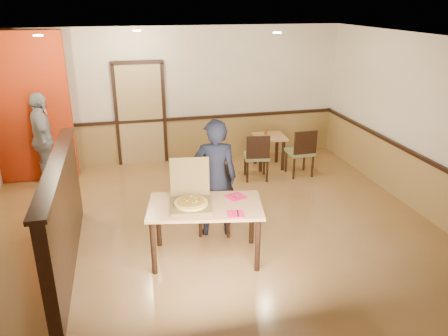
% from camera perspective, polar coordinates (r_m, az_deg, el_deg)
% --- Properties ---
extents(floor, '(7.00, 7.00, 0.00)m').
position_cam_1_polar(floor, '(6.53, -1.35, -9.11)').
color(floor, '#A87641').
rests_on(floor, ground).
extents(ceiling, '(7.00, 7.00, 0.00)m').
position_cam_1_polar(ceiling, '(5.65, -1.60, 16.18)').
color(ceiling, black).
rests_on(ceiling, wall_back).
extents(wall_back, '(7.00, 0.00, 7.00)m').
position_cam_1_polar(wall_back, '(9.28, -6.01, 9.36)').
color(wall_back, '#F5E1BF').
rests_on(wall_back, floor).
extents(wall_right, '(0.00, 7.00, 7.00)m').
position_cam_1_polar(wall_right, '(7.46, 25.96, 4.34)').
color(wall_right, '#F5E1BF').
rests_on(wall_right, floor).
extents(wainscot_back, '(7.00, 0.04, 0.90)m').
position_cam_1_polar(wainscot_back, '(9.49, -5.76, 3.70)').
color(wainscot_back, olive).
rests_on(wainscot_back, floor).
extents(chair_rail_back, '(7.00, 0.06, 0.06)m').
position_cam_1_polar(chair_rail_back, '(9.34, -5.85, 6.42)').
color(chair_rail_back, black).
rests_on(chair_rail_back, wall_back).
extents(wainscot_right, '(0.04, 7.00, 0.90)m').
position_cam_1_polar(wainscot_right, '(7.74, 24.66, -2.40)').
color(wainscot_right, olive).
rests_on(wainscot_right, floor).
extents(chair_rail_right, '(0.06, 7.00, 0.06)m').
position_cam_1_polar(chair_rail_right, '(7.56, 25.08, 0.85)').
color(chair_rail_right, black).
rests_on(chair_rail_right, wall_right).
extents(back_door, '(0.90, 0.06, 2.10)m').
position_cam_1_polar(back_door, '(9.25, -10.84, 6.84)').
color(back_door, tan).
rests_on(back_door, wall_back).
extents(booth_partition, '(0.20, 3.10, 1.44)m').
position_cam_1_polar(booth_partition, '(5.96, -20.24, -5.65)').
color(booth_partition, black).
rests_on(booth_partition, floor).
extents(red_accent_panel, '(1.60, 0.20, 2.78)m').
position_cam_1_polar(red_accent_panel, '(8.89, -24.53, 7.03)').
color(red_accent_panel, '#B22C0C').
rests_on(red_accent_panel, floor).
extents(spot_a, '(0.14, 0.14, 0.02)m').
position_cam_1_polar(spot_a, '(7.42, -23.12, 15.64)').
color(spot_a, '#FFEAB2').
rests_on(spot_a, ceiling).
extents(spot_b, '(0.14, 0.14, 0.02)m').
position_cam_1_polar(spot_b, '(8.03, -11.32, 17.18)').
color(spot_b, '#FFEAB2').
rests_on(spot_b, ceiling).
extents(spot_c, '(0.14, 0.14, 0.02)m').
position_cam_1_polar(spot_c, '(7.48, 6.96, 17.15)').
color(spot_c, '#FFEAB2').
rests_on(spot_c, ceiling).
extents(main_table, '(1.61, 1.10, 0.79)m').
position_cam_1_polar(main_table, '(5.76, -2.48, -5.81)').
color(main_table, '#B6814C').
rests_on(main_table, floor).
extents(diner_chair, '(0.61, 0.61, 1.00)m').
position_cam_1_polar(diner_chair, '(6.55, -1.15, -3.61)').
color(diner_chair, olive).
rests_on(diner_chair, floor).
extents(side_chair_left, '(0.53, 0.53, 0.93)m').
position_cam_1_polar(side_chair_left, '(8.36, 4.31, 1.70)').
color(side_chair_left, olive).
rests_on(side_chair_left, floor).
extents(side_chair_right, '(0.49, 0.49, 0.96)m').
position_cam_1_polar(side_chair_right, '(8.66, 10.10, 2.26)').
color(side_chair_right, olive).
rests_on(side_chair_right, floor).
extents(side_table, '(0.67, 0.67, 0.67)m').
position_cam_1_polar(side_table, '(9.05, 5.93, 3.19)').
color(side_table, '#B6814C').
rests_on(side_table, floor).
extents(diner, '(0.70, 0.50, 1.77)m').
position_cam_1_polar(diner, '(6.27, -1.19, -1.39)').
color(diner, black).
rests_on(diner, floor).
extents(passerby, '(0.67, 1.10, 1.75)m').
position_cam_1_polar(passerby, '(8.69, -22.54, 3.43)').
color(passerby, '#9A9BA2').
rests_on(passerby, floor).
extents(pizza_box, '(0.60, 0.68, 0.55)m').
position_cam_1_polar(pizza_box, '(5.69, -4.35, -4.19)').
color(pizza_box, brown).
rests_on(pizza_box, main_table).
extents(pizza, '(0.46, 0.46, 0.03)m').
position_cam_1_polar(pizza, '(5.64, -4.33, -4.60)').
color(pizza, '#DDBD50').
rests_on(pizza, pizza_box).
extents(napkin_near, '(0.23, 0.23, 0.01)m').
position_cam_1_polar(napkin_near, '(5.47, 1.54, -6.00)').
color(napkin_near, '#EE103F').
rests_on(napkin_near, main_table).
extents(napkin_far, '(0.31, 0.31, 0.01)m').
position_cam_1_polar(napkin_far, '(5.92, 1.56, -3.77)').
color(napkin_far, '#EE103F').
rests_on(napkin_far, main_table).
extents(condiment, '(0.05, 0.05, 0.14)m').
position_cam_1_polar(condiment, '(9.05, 5.47, 4.77)').
color(condiment, brown).
rests_on(condiment, side_table).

